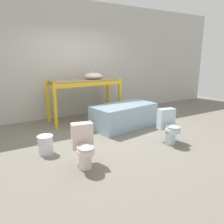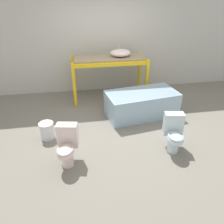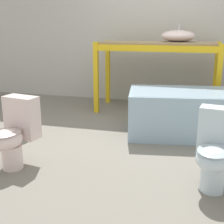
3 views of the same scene
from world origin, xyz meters
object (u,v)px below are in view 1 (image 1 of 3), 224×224
object	(u,v)px
bathtub_main	(124,114)
toilet_far	(169,126)
toilet_near	(84,146)
bucket_white	(46,144)
sink_basin	(93,76)

from	to	relation	value
bathtub_main	toilet_far	world-z (taller)	toilet_far
toilet_near	bucket_white	xyz separation A→B (m)	(-0.41, 0.79, -0.18)
sink_basin	toilet_near	bearing A→B (deg)	-118.89
bathtub_main	toilet_near	world-z (taller)	toilet_near
sink_basin	toilet_far	world-z (taller)	sink_basin
bathtub_main	sink_basin	bearing A→B (deg)	96.34
sink_basin	toilet_far	bearing A→B (deg)	-78.51
sink_basin	toilet_near	distance (m)	2.94
toilet_near	toilet_far	size ratio (longest dim) A/B	1.00
sink_basin	bathtub_main	world-z (taller)	sink_basin
bathtub_main	toilet_near	xyz separation A→B (m)	(-1.65, -1.39, 0.03)
toilet_far	bucket_white	distance (m)	2.39
toilet_near	bucket_white	distance (m)	0.91
toilet_far	sink_basin	bearing A→B (deg)	111.39
bucket_white	toilet_far	bearing A→B (deg)	-18.04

